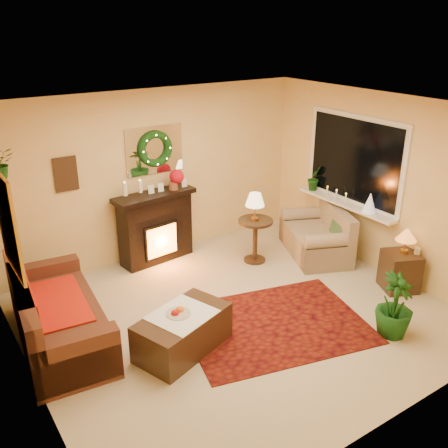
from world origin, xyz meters
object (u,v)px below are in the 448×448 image
side_table_round (255,242)px  loveseat (316,230)px  sofa (58,309)px  coffee_table (183,334)px  end_table_square (400,271)px  fireplace (156,227)px

side_table_round → loveseat: bearing=-19.1°
sofa → coffee_table: 1.47m
sofa → loveseat: (4.10, 0.08, -0.01)m
end_table_square → loveseat: bearing=97.7°
sofa → loveseat: bearing=6.9°
coffee_table → loveseat: bearing=-0.4°
sofa → loveseat: sofa is taller
loveseat → end_table_square: 1.50m
sofa → fireplace: 2.31m
fireplace → loveseat: fireplace is taller
fireplace → loveseat: (2.20, -1.23, -0.13)m
sofa → end_table_square: 4.52m
sofa → fireplace: size_ratio=1.78×
fireplace → coffee_table: bearing=-115.8°
fireplace → coffee_table: size_ratio=1.03×
coffee_table → end_table_square: bearing=-27.4°
end_table_square → coffee_table: end_table_square is taller
sofa → fireplace: (1.90, 1.31, 0.12)m
sofa → end_table_square: (4.30, -1.40, -0.16)m
side_table_round → end_table_square: 2.15m
sofa → end_table_square: bearing=-12.2°
loveseat → side_table_round: size_ratio=1.97×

